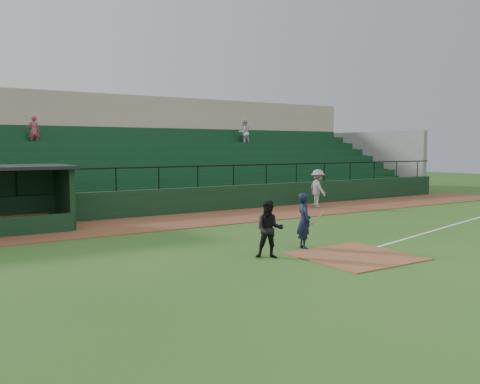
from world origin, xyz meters
TOP-DOWN VIEW (x-y plane):
  - ground at (0.00, 0.00)m, footprint 90.00×90.00m
  - warning_track at (0.00, 8.00)m, footprint 40.00×4.00m
  - home_plate_dirt at (0.00, -1.00)m, footprint 3.00×3.00m
  - foul_line at (8.00, 1.20)m, footprint 17.49×4.44m
  - stadium_structure at (-0.00, 16.46)m, footprint 38.00×13.08m
  - batter_at_plate at (-0.50, 0.66)m, footprint 1.09×0.73m
  - umpire at (-2.17, 0.17)m, footprint 1.00×0.95m
  - runner at (6.96, 8.42)m, footprint 0.97×1.37m

SIDE VIEW (x-z plane):
  - ground at x=0.00m, z-range 0.00..0.00m
  - foul_line at x=8.00m, z-range 0.00..0.01m
  - warning_track at x=0.00m, z-range 0.00..0.03m
  - home_plate_dirt at x=0.00m, z-range 0.00..0.03m
  - umpire at x=-2.17m, z-range 0.00..1.62m
  - batter_at_plate at x=-0.50m, z-range 0.00..1.72m
  - runner at x=6.96m, z-range 0.03..1.96m
  - stadium_structure at x=0.00m, z-range -0.90..5.50m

